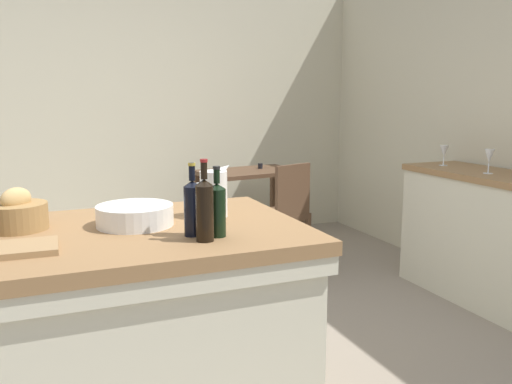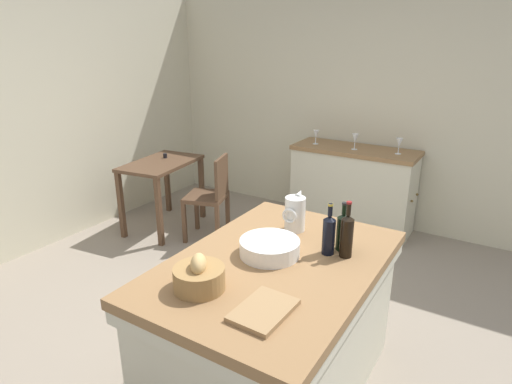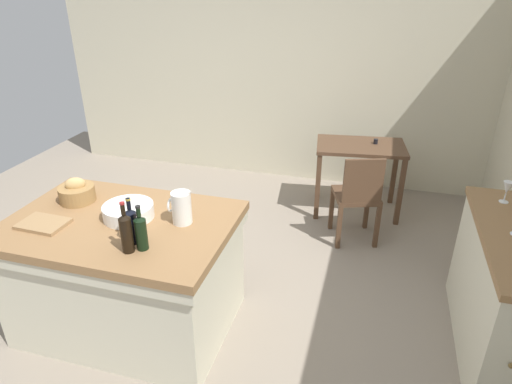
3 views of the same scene
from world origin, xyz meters
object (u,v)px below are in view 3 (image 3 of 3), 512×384
Objects in this scene: wash_bowl at (128,211)px; wine_bottle_green at (126,232)px; island_table at (127,270)px; wicker_hamper at (29,269)px; bread_basket at (77,193)px; wine_glass_middle at (507,188)px; wine_bottle_amber at (132,225)px; wooden_chair at (358,195)px; pitcher at (181,207)px; side_cabinet at (508,295)px; wine_bottle_dark at (141,232)px; cutting_board at (43,224)px; writing_desk at (360,156)px.

wine_bottle_green is at bearing -60.02° from wash_bowl.
wash_bowl is (0.04, 0.06, 0.45)m from island_table.
wash_bowl is 1.04× the size of wicker_hamper.
wine_glass_middle is at bearing 13.77° from bread_basket.
bread_basket is 0.83× the size of wine_bottle_amber.
island_table is at bearing -132.85° from wooden_chair.
pitcher is 0.86m from bread_basket.
side_cabinet is 2.39m from wine_bottle_dark.
bread_basket reaches higher than wicker_hamper.
cutting_board is (-1.93, -1.79, 0.39)m from wooden_chair.
wine_bottle_green reaches higher than writing_desk.
island_table is at bearing -122.81° from writing_desk.
pitcher reaches higher than wine_glass_middle.
wine_bottle_dark is at bearing -16.99° from wicker_hamper.
pitcher is 0.80× the size of wicker_hamper.
wine_bottle_amber is (0.23, -0.21, 0.52)m from island_table.
wine_bottle_green is at bearing -77.11° from wine_bottle_amber.
writing_desk is 3.09m from cutting_board.
wicker_hamper is at bearing -178.47° from bread_basket.
wine_glass_middle is at bearing 11.73° from wicker_hamper.
wine_bottle_amber reaches higher than bread_basket.
wine_bottle_green reaches higher than side_cabinet.
island_table is 4.63× the size of wicker_hamper.
wash_bowl is (-0.38, -0.04, -0.07)m from pitcher.
wine_bottle_amber is 1.57m from wicker_hamper.
wash_bowl is 1.12× the size of cutting_board.
wine_bottle_amber is at bearing -29.94° from bread_basket.
wooden_chair is at bearing 36.48° from bread_basket.
wine_glass_middle is at bearing 26.01° from wine_bottle_amber.
wine_bottle_green is (-2.29, -0.76, 0.54)m from side_cabinet.
cutting_board is at bearing -152.63° from wash_bowl.
pitcher is at bearing -158.98° from wine_glass_middle.
cutting_board is at bearing 170.50° from wine_bottle_green.
wooden_chair is 2.66× the size of wash_bowl.
island_table is at bearing 141.38° from wine_bottle_dark.
wine_bottle_amber is (-1.26, -1.81, 0.50)m from wooden_chair.
wash_bowl reaches higher than writing_desk.
pitcher is at bearing -170.61° from side_cabinet.
wash_bowl is at bearing -171.20° from side_cabinet.
wash_bowl is at bearing -122.79° from writing_desk.
island_table is at bearing -8.77° from wicker_hamper.
wine_bottle_dark is 0.96× the size of wine_bottle_amber.
wine_bottle_dark is 2.47m from wine_glass_middle.
wine_bottle_green reaches higher than wine_bottle_amber.
wooden_chair is at bearing 42.86° from cutting_board.
wine_bottle_amber reaches higher than writing_desk.
bread_basket is at bearing 1.53° from wicker_hamper.
wine_bottle_dark reaches higher than island_table.
wine_bottle_amber is at bearing -54.99° from wash_bowl.
bread_basket is (-0.48, 0.12, 0.02)m from wash_bowl.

